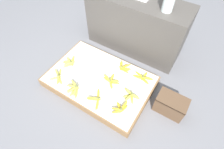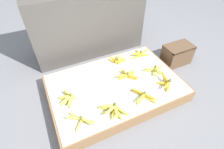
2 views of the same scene
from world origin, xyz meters
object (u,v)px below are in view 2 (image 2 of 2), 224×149
Objects in this scene: wooden_crate at (177,54)px; banana_bunch_front_midleft at (114,110)px; banana_bunch_middle_right at (155,70)px; banana_bunch_front_midright at (143,96)px; banana_bunch_back_midright at (118,60)px; banana_bunch_back_right at (140,54)px; banana_bunch_middle_left at (69,98)px; banana_bunch_front_right at (167,83)px; banana_bunch_middle_midright at (128,75)px; banana_bunch_front_left at (81,120)px.

banana_bunch_front_midleft is (-1.04, -0.42, 0.04)m from wooden_crate.
banana_bunch_front_midright is at bearing -141.48° from banana_bunch_middle_right.
banana_bunch_front_midright is at bearing -92.86° from banana_bunch_back_midright.
banana_bunch_back_right is at bearing 88.91° from banana_bunch_middle_right.
banana_bunch_middle_left is 1.16× the size of banana_bunch_back_midright.
banana_bunch_back_midright is 0.77× the size of banana_bunch_back_right.
banana_bunch_middle_midright is (-0.28, 0.26, -0.00)m from banana_bunch_front_right.
banana_bunch_front_left is 0.92m from banana_bunch_middle_right.
banana_bunch_front_left is 1.17× the size of banana_bunch_back_midright.
banana_bunch_front_right reaches higher than banana_bunch_middle_right.
banana_bunch_back_right is (0.92, 0.29, 0.00)m from banana_bunch_middle_left.
banana_bunch_front_midleft is 1.01× the size of banana_bunch_middle_right.
banana_bunch_back_midright is (0.03, 0.56, -0.00)m from banana_bunch_front_midright.
banana_bunch_middle_midright is at bearing -140.71° from banana_bunch_back_right.
banana_bunch_front_right is 0.93m from banana_bunch_middle_left.
banana_bunch_front_midright is at bearing -172.43° from banana_bunch_front_right.
wooden_crate is 1.45× the size of banana_bunch_middle_left.
banana_bunch_middle_left is at bearing 95.74° from banana_bunch_front_left.
banana_bunch_middle_midright is 1.20× the size of banana_bunch_back_midright.
banana_bunch_front_right is (-0.45, -0.36, 0.04)m from wooden_crate.
banana_bunch_front_midright is at bearing -119.60° from banana_bunch_back_right.
banana_bunch_front_midleft is 0.99× the size of banana_bunch_middle_left.
wooden_crate is at bearing 16.36° from banana_bunch_front_left.
banana_bunch_front_midleft is 1.10× the size of banana_bunch_front_right.
banana_bunch_middle_midright is at bearing -172.47° from wooden_crate.
banana_bunch_front_midleft is at bearing -43.11° from banana_bunch_middle_left.
banana_bunch_front_midleft reaches higher than banana_bunch_back_midright.
wooden_crate is 1.35m from banana_bunch_middle_left.
banana_bunch_middle_left reaches higher than banana_bunch_middle_midright.
banana_bunch_front_midright is at bearing -151.83° from wooden_crate.
banana_bunch_front_right reaches higher than banana_bunch_front_midright.
banana_bunch_front_midleft is at bearing -156.33° from banana_bunch_middle_right.
banana_bunch_front_left is 0.83m from banana_bunch_back_midright.
banana_bunch_middle_left is at bearing 156.89° from banana_bunch_front_midright.
banana_bunch_back_right is at bearing -3.10° from banana_bunch_back_midright.
banana_bunch_front_midleft is 0.31m from banana_bunch_front_midright.
banana_bunch_front_midleft reaches higher than banana_bunch_middle_midright.
banana_bunch_front_right is 0.87× the size of banana_bunch_middle_midright.
banana_bunch_middle_left is at bearing -174.40° from wooden_crate.
banana_bunch_middle_midright is 1.06× the size of banana_bunch_middle_right.
banana_bunch_middle_right is (0.31, 0.24, 0.00)m from banana_bunch_front_midright.
banana_bunch_front_left is 0.97× the size of banana_bunch_middle_midright.
wooden_crate reaches higher than banana_bunch_back_right.
banana_bunch_back_right is at bearing 160.03° from wooden_crate.
banana_bunch_front_midright is 1.29× the size of banana_bunch_back_midright.
banana_bunch_back_right is (0.31, 0.55, 0.00)m from banana_bunch_front_midright.
banana_bunch_front_right is 0.59m from banana_bunch_back_midright.
banana_bunch_front_midleft is 0.96× the size of banana_bunch_middle_midright.
banana_bunch_back_right is (0.02, 0.51, -0.00)m from banana_bunch_front_right.
banana_bunch_middle_right is at bearing 23.67° from banana_bunch_front_midleft.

